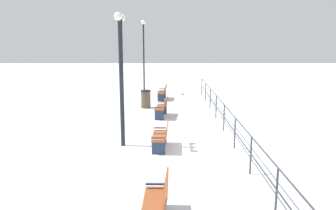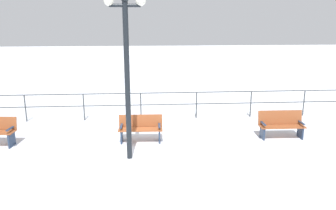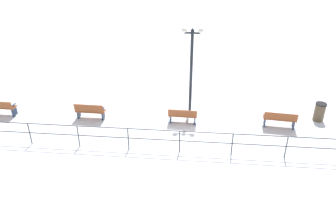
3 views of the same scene
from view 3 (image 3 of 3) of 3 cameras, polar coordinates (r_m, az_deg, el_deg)
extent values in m
plane|color=white|center=(16.86, 2.54, -3.04)|extent=(80.00, 80.00, 0.00)
cube|color=brown|center=(17.15, 18.74, -2.20)|extent=(0.62, 1.61, 0.04)
cube|color=brown|center=(16.84, 18.94, -1.93)|extent=(0.26, 1.58, 0.41)
cube|color=#23334C|center=(17.39, 20.85, -3.07)|extent=(0.43, 0.09, 0.48)
cube|color=#23334C|center=(17.17, 16.36, -2.70)|extent=(0.43, 0.09, 0.48)
cube|color=#23334C|center=(17.24, 21.04, -2.01)|extent=(0.43, 0.11, 0.04)
cube|color=#23334C|center=(17.02, 16.52, -1.62)|extent=(0.43, 0.11, 0.04)
cube|color=brown|center=(16.64, 2.57, -1.70)|extent=(0.54, 1.45, 0.04)
cube|color=brown|center=(16.32, 2.51, -1.46)|extent=(0.15, 1.44, 0.40)
cube|color=#23334C|center=(16.72, 4.67, -2.50)|extent=(0.44, 0.06, 0.44)
cube|color=#23334C|center=(16.81, 0.45, -2.23)|extent=(0.44, 0.06, 0.44)
cube|color=#23334C|center=(16.57, 4.72, -1.44)|extent=(0.44, 0.08, 0.04)
cube|color=#23334C|center=(16.66, 0.46, -1.18)|extent=(0.44, 0.08, 0.04)
cube|color=brown|center=(17.51, -13.24, -0.98)|extent=(0.49, 1.53, 0.04)
cube|color=brown|center=(17.20, -13.58, -0.61)|extent=(0.15, 1.52, 0.47)
cube|color=#23334C|center=(17.41, -11.12, -1.72)|extent=(0.42, 0.06, 0.42)
cube|color=#23334C|center=(17.83, -15.17, -1.45)|extent=(0.42, 0.06, 0.42)
cube|color=#23334C|center=(17.27, -11.20, -0.73)|extent=(0.42, 0.08, 0.04)
cube|color=#23334C|center=(17.70, -15.28, -0.48)|extent=(0.42, 0.08, 0.04)
cube|color=brown|center=(19.43, -26.85, -0.26)|extent=(0.53, 1.56, 0.04)
cube|color=#23334C|center=(19.17, -25.04, -1.01)|extent=(0.43, 0.07, 0.47)
cube|color=#23334C|center=(19.03, -25.22, -0.04)|extent=(0.43, 0.09, 0.04)
cylinder|color=black|center=(17.05, 4.01, 5.55)|extent=(0.15, 0.15, 4.41)
cylinder|color=black|center=(16.38, 4.25, 12.33)|extent=(0.09, 0.82, 0.09)
sphere|color=white|center=(16.35, 5.74, 12.68)|extent=(0.28, 0.28, 0.28)
sphere|color=white|center=(16.36, 2.79, 12.80)|extent=(0.28, 0.28, 0.28)
cone|color=black|center=(16.34, 4.27, 12.93)|extent=(0.21, 0.21, 0.12)
cylinder|color=#383D42|center=(14.90, 19.76, -6.93)|extent=(0.05, 0.05, 1.08)
cylinder|color=#383D42|center=(14.48, 11.03, -6.73)|extent=(0.05, 0.05, 1.08)
cylinder|color=#383D42|center=(14.40, 2.00, -6.37)|extent=(0.05, 0.05, 1.08)
cylinder|color=#383D42|center=(14.67, -6.88, -5.86)|extent=(0.05, 0.05, 1.08)
cylinder|color=#383D42|center=(15.28, -15.24, -5.25)|extent=(0.05, 0.05, 1.08)
cylinder|color=#383D42|center=(16.19, -22.79, -4.60)|extent=(0.05, 0.05, 1.08)
cylinder|color=#383D42|center=(14.11, 2.04, -4.55)|extent=(0.04, 22.61, 0.04)
cylinder|color=#383D42|center=(14.37, 2.01, -6.19)|extent=(0.04, 22.61, 0.04)
cylinder|color=brown|center=(18.52, 24.71, -1.17)|extent=(0.52, 0.52, 0.91)
cylinder|color=black|center=(18.32, 25.00, 0.16)|extent=(0.54, 0.54, 0.06)
camera|label=1|loc=(19.15, -33.42, 8.41)|focal=36.36mm
camera|label=2|loc=(25.34, 3.79, 17.00)|focal=35.53mm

